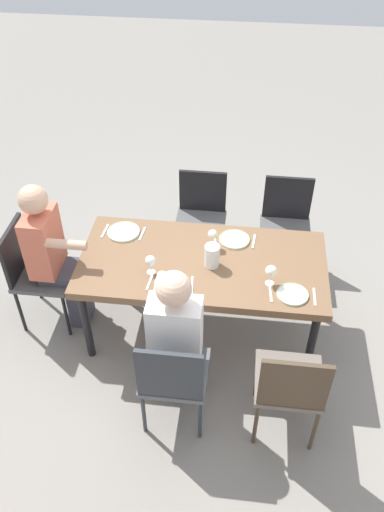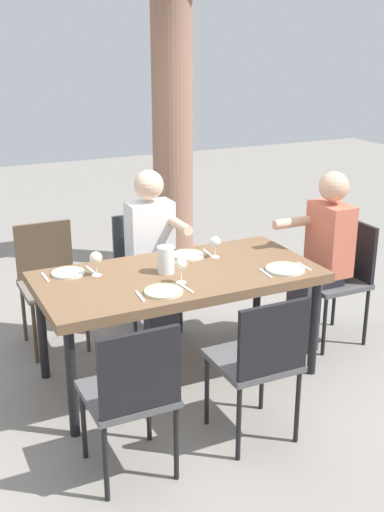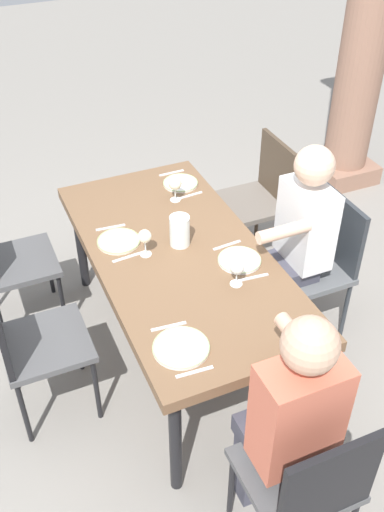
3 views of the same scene
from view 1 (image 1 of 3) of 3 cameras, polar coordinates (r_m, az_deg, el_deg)
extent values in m
plane|color=gray|center=(4.42, 1.02, -7.82)|extent=(16.00, 16.00, 0.00)
cube|color=brown|center=(3.91, 1.14, -0.88)|extent=(1.83, 0.90, 0.06)
cylinder|color=black|center=(3.95, 12.78, -9.44)|extent=(0.06, 0.06, 0.69)
cylinder|color=black|center=(4.06, -11.36, -7.33)|extent=(0.06, 0.06, 0.69)
cylinder|color=black|center=(4.46, 12.30, -2.14)|extent=(0.06, 0.06, 0.69)
cylinder|color=black|center=(4.56, -8.93, -0.47)|extent=(0.06, 0.06, 0.69)
cube|color=#6A6158|center=(3.57, 10.45, -13.12)|extent=(0.44, 0.44, 0.04)
cube|color=#473828|center=(3.28, 10.99, -13.71)|extent=(0.42, 0.03, 0.44)
cylinder|color=#473828|center=(3.90, 12.79, -13.12)|extent=(0.03, 0.03, 0.46)
cylinder|color=#473828|center=(3.87, 7.08, -12.81)|extent=(0.03, 0.03, 0.46)
cylinder|color=#473828|center=(3.69, 13.11, -17.89)|extent=(0.03, 0.03, 0.46)
cylinder|color=#473828|center=(3.65, 6.92, -17.61)|extent=(0.03, 0.03, 0.46)
cube|color=#4F4F50|center=(4.69, 10.05, 2.54)|extent=(0.44, 0.44, 0.04)
cube|color=black|center=(4.72, 10.32, 6.12)|extent=(0.42, 0.03, 0.44)
cylinder|color=black|center=(4.68, 7.44, -0.99)|extent=(0.03, 0.03, 0.44)
cylinder|color=black|center=(4.71, 12.05, -1.34)|extent=(0.03, 0.03, 0.44)
cylinder|color=black|center=(4.97, 7.53, 1.93)|extent=(0.03, 0.03, 0.44)
cylinder|color=black|center=(5.00, 11.87, 1.58)|extent=(0.03, 0.03, 0.44)
cube|color=#5B5E61|center=(3.59, -1.86, -12.45)|extent=(0.44, 0.44, 0.04)
cube|color=#2D3338|center=(3.30, -2.45, -12.91)|extent=(0.42, 0.03, 0.45)
cylinder|color=#2D3338|center=(3.88, 1.47, -12.50)|extent=(0.03, 0.03, 0.43)
cylinder|color=#2D3338|center=(3.91, -4.20, -11.94)|extent=(0.03, 0.03, 0.43)
cylinder|color=#2D3338|center=(3.66, 0.86, -17.26)|extent=(0.03, 0.03, 0.43)
cylinder|color=#2D3338|center=(3.70, -5.25, -16.60)|extent=(0.03, 0.03, 0.43)
cube|color=#4F4F50|center=(4.67, 0.89, 3.44)|extent=(0.44, 0.44, 0.04)
cube|color=black|center=(4.71, 1.18, 6.94)|extent=(0.42, 0.03, 0.42)
cylinder|color=black|center=(4.70, -1.69, -0.19)|extent=(0.03, 0.03, 0.46)
cylinder|color=black|center=(4.67, 2.93, -0.55)|extent=(0.03, 0.03, 0.46)
cylinder|color=black|center=(4.99, -1.08, 2.68)|extent=(0.03, 0.03, 0.46)
cylinder|color=black|center=(4.96, 3.28, 2.35)|extent=(0.03, 0.03, 0.46)
cube|color=#4F4F50|center=(4.34, -15.60, -1.98)|extent=(0.44, 0.44, 0.04)
cube|color=black|center=(4.28, -18.63, 0.45)|extent=(0.03, 0.42, 0.45)
cylinder|color=black|center=(4.33, -13.46, -6.27)|extent=(0.03, 0.03, 0.45)
cylinder|color=black|center=(4.57, -12.09, -2.81)|extent=(0.03, 0.03, 0.45)
cylinder|color=black|center=(4.46, -18.11, -5.71)|extent=(0.03, 0.03, 0.45)
cylinder|color=black|center=(4.70, -16.51, -2.38)|extent=(0.03, 0.03, 0.45)
cube|color=#3F3F4C|center=(3.91, -1.25, -11.35)|extent=(0.24, 0.14, 0.46)
cube|color=#3F3F4C|center=(3.64, -1.51, -9.79)|extent=(0.28, 0.32, 0.10)
cube|color=white|center=(3.35, -1.86, -8.09)|extent=(0.34, 0.20, 0.48)
sphere|color=beige|center=(3.07, -2.01, -3.57)|extent=(0.22, 0.22, 0.22)
cylinder|color=beige|center=(3.45, -3.64, -3.71)|extent=(0.07, 0.30, 0.07)
cube|color=#3F3F4C|center=(4.43, -12.05, -4.53)|extent=(0.14, 0.24, 0.46)
cube|color=#3F3F4C|center=(4.26, -13.72, -1.78)|extent=(0.32, 0.28, 0.10)
cube|color=#CC664C|center=(4.11, -15.84, 1.51)|extent=(0.20, 0.34, 0.52)
sphere|color=tan|center=(3.88, -16.87, 5.88)|extent=(0.21, 0.21, 0.21)
cylinder|color=tan|center=(3.85, -13.49, 1.24)|extent=(0.30, 0.07, 0.07)
cylinder|color=white|center=(3.69, 10.84, -4.14)|extent=(0.22, 0.22, 0.01)
torus|color=#A4C786|center=(3.68, 10.86, -4.06)|extent=(0.22, 0.22, 0.01)
cylinder|color=white|center=(3.75, 8.39, -2.93)|extent=(0.06, 0.06, 0.00)
cylinder|color=white|center=(3.72, 8.45, -2.47)|extent=(0.01, 0.01, 0.08)
sphere|color=#F2EFCC|center=(3.67, 8.57, -1.61)|extent=(0.08, 0.08, 0.08)
cube|color=silver|center=(3.71, 13.14, -4.33)|extent=(0.02, 0.17, 0.01)
cube|color=silver|center=(3.68, 8.51, -4.00)|extent=(0.03, 0.17, 0.01)
cylinder|color=silver|center=(4.08, 4.62, 1.79)|extent=(0.24, 0.24, 0.01)
torus|color=#A0BE77|center=(4.07, 4.62, 1.87)|extent=(0.24, 0.24, 0.01)
cylinder|color=white|center=(4.01, 2.21, 1.02)|extent=(0.06, 0.06, 0.00)
cylinder|color=white|center=(3.98, 2.22, 1.51)|extent=(0.01, 0.01, 0.09)
sphere|color=#F2EFCC|center=(3.93, 2.25, 2.36)|extent=(0.07, 0.07, 0.07)
cube|color=silver|center=(4.08, 6.72, 1.59)|extent=(0.03, 0.17, 0.01)
cube|color=silver|center=(4.08, 2.52, 1.92)|extent=(0.03, 0.17, 0.01)
cylinder|color=white|center=(3.71, -2.31, -2.94)|extent=(0.23, 0.23, 0.01)
torus|color=#A9CD91|center=(3.70, -2.31, -2.86)|extent=(0.23, 0.23, 0.01)
cylinder|color=white|center=(3.80, -4.45, -1.74)|extent=(0.06, 0.06, 0.00)
cylinder|color=white|center=(3.78, -4.48, -1.31)|extent=(0.01, 0.01, 0.07)
sphere|color=white|center=(3.73, -4.53, -0.50)|extent=(0.08, 0.08, 0.08)
cube|color=silver|center=(3.69, 0.00, -3.17)|extent=(0.03, 0.17, 0.01)
cube|color=silver|center=(3.73, -4.59, -2.78)|extent=(0.03, 0.17, 0.01)
cylinder|color=white|center=(4.17, -7.44, 2.60)|extent=(0.26, 0.26, 0.01)
torus|color=#A4C786|center=(4.17, -7.45, 2.67)|extent=(0.26, 0.26, 0.01)
cube|color=silver|center=(4.14, -5.41, 2.42)|extent=(0.03, 0.17, 0.01)
cube|color=silver|center=(4.21, -9.42, 2.70)|extent=(0.03, 0.17, 0.01)
cylinder|color=white|center=(3.80, 2.19, 0.02)|extent=(0.11, 0.11, 0.18)
cylinder|color=#EFEAC6|center=(3.81, 2.18, -0.28)|extent=(0.10, 0.10, 0.12)
camera|label=2|loc=(6.63, 20.87, 29.16)|focal=44.48mm
camera|label=3|loc=(4.68, -31.45, 28.62)|focal=41.63mm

